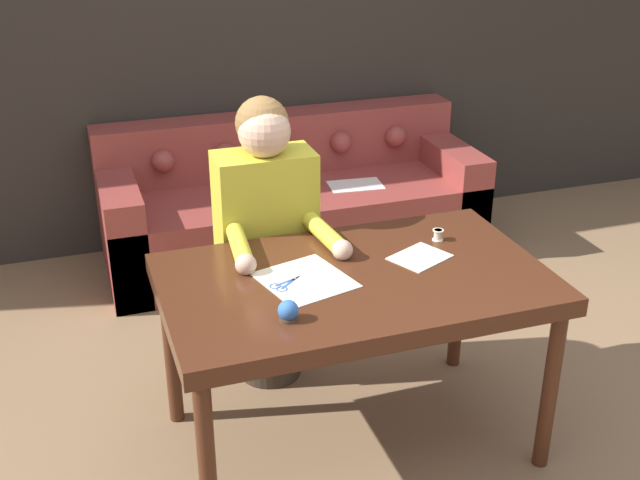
{
  "coord_description": "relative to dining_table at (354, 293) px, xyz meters",
  "views": [
    {
      "loc": [
        -1.06,
        -2.31,
        2.11
      ],
      "look_at": [
        -0.19,
        0.24,
        0.85
      ],
      "focal_mm": 45.0,
      "sensor_mm": 36.0,
      "label": 1
    }
  ],
  "objects": [
    {
      "name": "couch",
      "position": [
        0.28,
        1.74,
        -0.38
      ],
      "size": [
        2.16,
        0.8,
        0.8
      ],
      "color": "brown",
      "rests_on": "ground_plane"
    },
    {
      "name": "pattern_paper_main",
      "position": [
        -0.18,
        0.02,
        0.08
      ],
      "size": [
        0.36,
        0.38,
        0.0
      ],
      "color": "beige",
      "rests_on": "dining_table"
    },
    {
      "name": "pattern_paper_offcut",
      "position": [
        0.29,
        0.06,
        0.08
      ],
      "size": [
        0.26,
        0.24,
        0.0
      ],
      "color": "beige",
      "rests_on": "dining_table"
    },
    {
      "name": "thread_spool",
      "position": [
        0.42,
        0.18,
        0.1
      ],
      "size": [
        0.04,
        0.04,
        0.05
      ],
      "color": "beige",
      "rests_on": "dining_table"
    },
    {
      "name": "person",
      "position": [
        -0.18,
        0.56,
        -0.01
      ],
      "size": [
        0.46,
        0.6,
        1.29
      ],
      "color": "#33281E",
      "rests_on": "ground_plane"
    },
    {
      "name": "wall_back",
      "position": [
        0.1,
        2.15,
        0.62
      ],
      "size": [
        8.0,
        0.06,
        2.6
      ],
      "color": "#2D2823",
      "rests_on": "ground_plane"
    },
    {
      "name": "ground_plane",
      "position": [
        0.1,
        -0.11,
        -0.68
      ],
      "size": [
        16.0,
        16.0,
        0.0
      ],
      "primitive_type": "plane",
      "color": "#846647"
    },
    {
      "name": "pin_cushion",
      "position": [
        -0.32,
        -0.23,
        0.11
      ],
      "size": [
        0.07,
        0.07,
        0.07
      ],
      "color": "#4C3828",
      "rests_on": "dining_table"
    },
    {
      "name": "dining_table",
      "position": [
        0.0,
        0.0,
        0.0
      ],
      "size": [
        1.41,
        0.85,
        0.75
      ],
      "color": "#472314",
      "rests_on": "ground_plane"
    },
    {
      "name": "scissors",
      "position": [
        -0.24,
        0.02,
        0.08
      ],
      "size": [
        0.24,
        0.18,
        0.01
      ],
      "color": "silver",
      "rests_on": "dining_table"
    }
  ]
}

